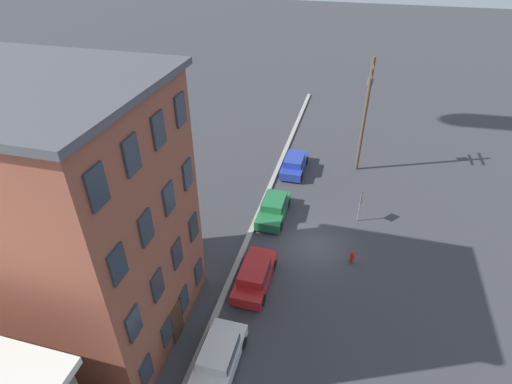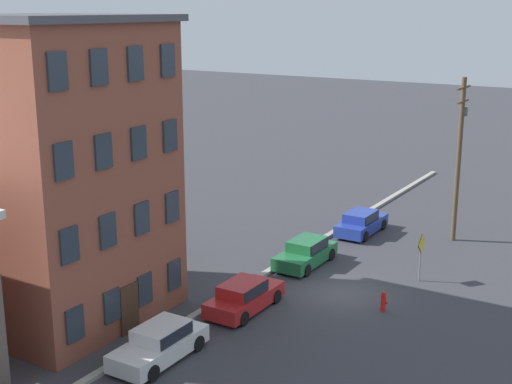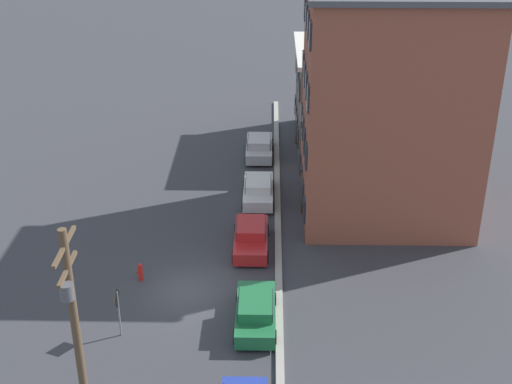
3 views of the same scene
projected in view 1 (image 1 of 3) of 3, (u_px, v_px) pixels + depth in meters
name	position (u px, v px, depth m)	size (l,w,h in m)	color
ground_plane	(314.00, 245.00, 27.00)	(200.00, 200.00, 0.00)	#38383D
kerb_strip	(250.00, 234.00, 27.90)	(56.00, 0.36, 0.16)	#9E998E
apartment_midblock	(67.00, 222.00, 18.40)	(8.88, 9.99, 13.36)	brown
car_white	(218.00, 358.00, 19.21)	(4.40, 1.92, 1.43)	silver
car_red	(255.00, 275.00, 23.74)	(4.40, 1.92, 1.43)	#B21E1E
car_green	(274.00, 207.00, 29.34)	(4.40, 1.92, 1.43)	#1E6638
car_blue	(294.00, 163.00, 34.65)	(4.40, 1.92, 1.43)	#233899
caution_sign	(361.00, 202.00, 28.27)	(1.04, 0.08, 2.54)	slate
utility_pole	(366.00, 111.00, 32.28)	(2.40, 0.44, 9.79)	brown
fire_hydrant	(352.00, 257.00, 25.39)	(0.24, 0.34, 0.96)	red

